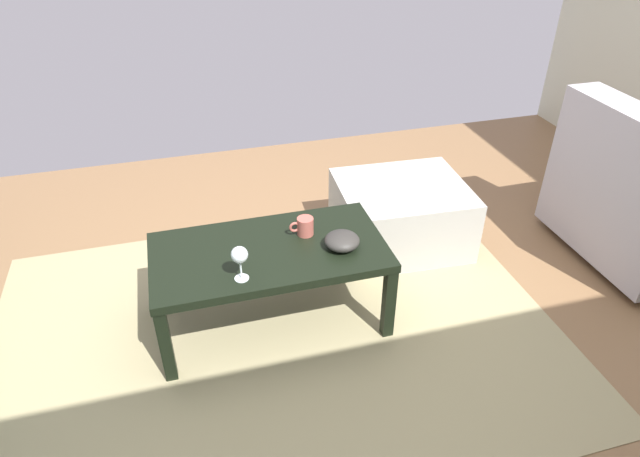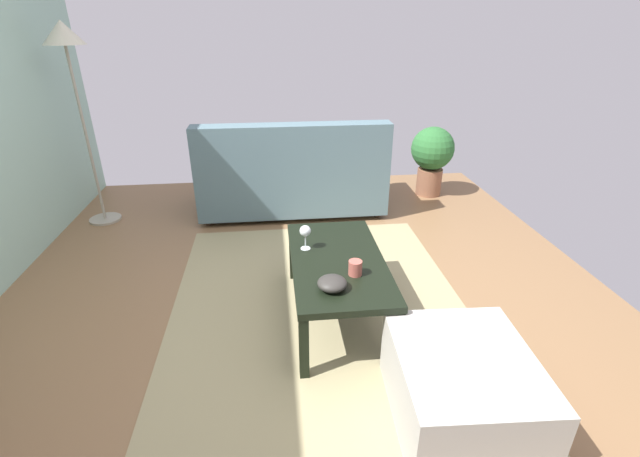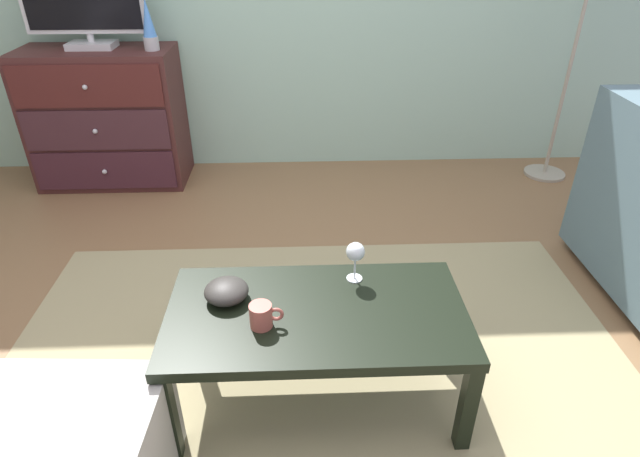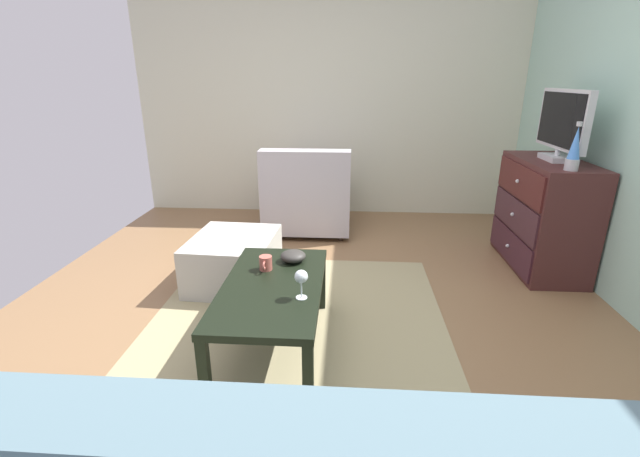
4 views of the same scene
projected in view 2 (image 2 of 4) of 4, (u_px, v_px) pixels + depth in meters
name	position (u px, v px, depth m)	size (l,w,h in m)	color
ground_plane	(291.00, 343.00, 2.58)	(5.74, 4.48, 0.05)	olive
area_rug	(321.00, 316.00, 2.77)	(2.60, 1.90, 0.01)	tan
coffee_table	(338.00, 266.00, 2.62)	(1.04, 0.55, 0.42)	black
wine_glass	(305.00, 232.00, 2.66)	(0.07, 0.07, 0.16)	silver
mug	(355.00, 268.00, 2.42)	(0.11, 0.08, 0.08)	#AA5448
bowl_decorative	(332.00, 283.00, 2.29)	(0.16, 0.16, 0.07)	#302D2A
couch_large	(292.00, 176.00, 4.19)	(0.85, 1.73, 0.90)	#332319
ottoman	(461.00, 388.00, 1.99)	(0.70, 0.60, 0.37)	#B2AEA6
standing_lamp	(67.00, 54.00, 3.48)	(0.32, 0.32, 1.70)	#A59E8C
potted_plant	(432.00, 155.00, 4.54)	(0.44, 0.44, 0.72)	brown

